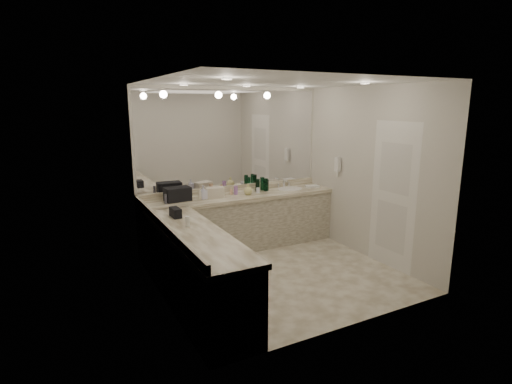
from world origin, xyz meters
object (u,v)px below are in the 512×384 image
black_toiletry_bag (178,194)px  soap_bottle_b (203,192)px  wall_phone (338,164)px  soap_bottle_c (248,189)px  sink (290,189)px  cream_cosmetic_case (215,192)px  hand_towel (312,187)px  soap_bottle_a (200,193)px

black_toiletry_bag → soap_bottle_b: size_ratio=1.77×
wall_phone → soap_bottle_c: (-1.44, 0.44, -0.36)m
sink → cream_cosmetic_case: (-1.37, 0.03, 0.08)m
sink → cream_cosmetic_case: size_ratio=1.59×
black_toiletry_bag → sink: bearing=-1.9°
cream_cosmetic_case → black_toiletry_bag: bearing=-168.6°
wall_phone → hand_towel: wall_phone is taller
sink → soap_bottle_b: 1.58m
sink → soap_bottle_b: bearing=-179.8°
soap_bottle_b → soap_bottle_c: size_ratio=1.20×
cream_cosmetic_case → soap_bottle_a: (-0.26, -0.04, 0.01)m
black_toiletry_bag → soap_bottle_a: (0.33, -0.07, -0.01)m
sink → soap_bottle_c: bearing=-176.0°
sink → soap_bottle_c: soap_bottle_c is taller
sink → soap_bottle_b: (-1.58, -0.01, 0.11)m
black_toiletry_bag → soap_bottle_b: black_toiletry_bag is taller
black_toiletry_bag → soap_bottle_c: size_ratio=2.12×
sink → hand_towel: bearing=-11.1°
cream_cosmetic_case → hand_towel: size_ratio=1.25×
sink → hand_towel: 0.42m
soap_bottle_c → soap_bottle_b: bearing=175.9°
soap_bottle_c → wall_phone: bearing=-17.1°
soap_bottle_b → soap_bottle_c: (0.74, -0.05, -0.02)m
black_toiletry_bag → cream_cosmetic_case: 0.59m
cream_cosmetic_case → hand_towel: 1.78m
cream_cosmetic_case → soap_bottle_b: (-0.21, -0.04, 0.03)m
wall_phone → soap_bottle_a: wall_phone is taller
sink → wall_phone: (0.61, -0.50, 0.46)m
sink → hand_towel: hand_towel is taller
hand_towel → wall_phone: bearing=-65.0°
sink → wall_phone: bearing=-39.6°
hand_towel → soap_bottle_c: bearing=179.0°
sink → soap_bottle_c: 0.84m
sink → black_toiletry_bag: size_ratio=1.17×
soap_bottle_a → wall_phone: bearing=-12.4°
sink → black_toiletry_bag: (-1.96, 0.06, 0.11)m
wall_phone → cream_cosmetic_case: bearing=164.9°
soap_bottle_c → soap_bottle_a: bearing=176.4°
cream_cosmetic_case → soap_bottle_c: size_ratio=1.56×
wall_phone → soap_bottle_b: (-2.18, 0.49, -0.34)m
wall_phone → cream_cosmetic_case: size_ratio=0.87×
sink → cream_cosmetic_case: cream_cosmetic_case is taller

